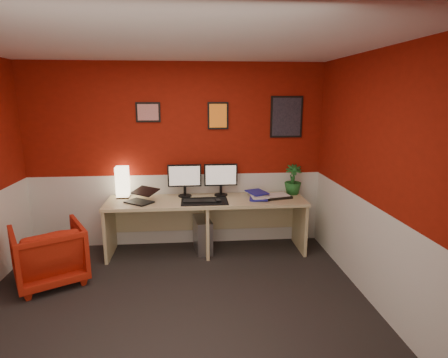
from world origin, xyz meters
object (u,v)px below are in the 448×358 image
at_px(armchair, 49,254).
at_px(potted_plant, 293,180).
at_px(shoji_lamp, 123,183).
at_px(monitor_right, 221,175).
at_px(monitor_left, 184,175).
at_px(zen_tray, 277,196).
at_px(pc_tower, 203,235).
at_px(desk, 207,226).
at_px(laptop, 139,194).

bearing_deg(armchair, potted_plant, 166.77).
bearing_deg(shoji_lamp, monitor_right, -0.42).
bearing_deg(potted_plant, monitor_left, 179.87).
relative_size(shoji_lamp, zen_tray, 1.14).
xyz_separation_m(monitor_left, potted_plant, (1.49, -0.00, -0.09)).
bearing_deg(zen_tray, monitor_left, 172.31).
xyz_separation_m(monitor_right, pc_tower, (-0.26, -0.15, -0.80)).
distance_m(desk, pc_tower, 0.16).
height_order(shoji_lamp, potted_plant, potted_plant).
xyz_separation_m(shoji_lamp, monitor_left, (0.82, -0.02, 0.09)).
xyz_separation_m(shoji_lamp, zen_tray, (2.05, -0.18, -0.18)).
distance_m(shoji_lamp, pc_tower, 1.28).
bearing_deg(armchair, laptop, -176.64).
bearing_deg(desk, shoji_lamp, 169.43).
height_order(pc_tower, armchair, armchair).
relative_size(monitor_right, zen_tray, 1.66).
height_order(desk, monitor_left, monitor_left).
xyz_separation_m(desk, pc_tower, (-0.06, 0.04, -0.14)).
relative_size(monitor_left, zen_tray, 1.66).
relative_size(monitor_left, monitor_right, 1.00).
bearing_deg(monitor_right, monitor_left, -178.92).
distance_m(monitor_left, armchair, 1.86).
height_order(shoji_lamp, monitor_right, monitor_right).
relative_size(desk, potted_plant, 6.35).
bearing_deg(monitor_right, laptop, -166.17).
distance_m(desk, potted_plant, 1.34).
bearing_deg(armchair, shoji_lamp, -157.52).
bearing_deg(zen_tray, shoji_lamp, 174.86).
relative_size(monitor_left, armchair, 0.79).
bearing_deg(armchair, desk, 171.17).
bearing_deg(shoji_lamp, laptop, -47.96).
relative_size(monitor_right, armchair, 0.79).
xyz_separation_m(desk, zen_tray, (0.94, 0.02, 0.38)).
distance_m(desk, shoji_lamp, 1.26).
distance_m(desk, monitor_left, 0.74).
relative_size(laptop, monitor_right, 0.57).
relative_size(laptop, zen_tray, 0.94).
bearing_deg(laptop, potted_plant, 44.97).
xyz_separation_m(shoji_lamp, pc_tower, (1.05, -0.16, -0.70)).
distance_m(shoji_lamp, monitor_right, 1.31).
bearing_deg(monitor_left, armchair, -150.87).
xyz_separation_m(zen_tray, armchair, (-2.74, -0.68, -0.41)).
xyz_separation_m(zen_tray, pc_tower, (-1.00, 0.02, -0.52)).
height_order(laptop, potted_plant, potted_plant).
distance_m(laptop, potted_plant, 2.08).
relative_size(desk, pc_tower, 5.78).
xyz_separation_m(monitor_right, armchair, (-2.00, -0.85, -0.69)).
relative_size(desk, monitor_left, 4.48).
bearing_deg(shoji_lamp, potted_plant, -0.55).
bearing_deg(potted_plant, laptop, -173.09).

